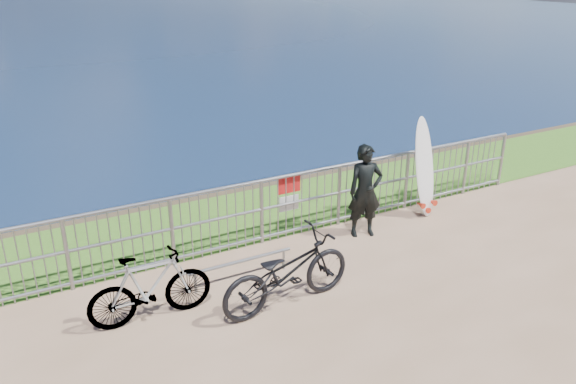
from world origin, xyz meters
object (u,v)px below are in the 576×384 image
surfer (365,191)px  bicycle_near (287,272)px  bicycle_far (150,287)px  surfboard (425,171)px

surfer → bicycle_near: size_ratio=0.82×
bicycle_near → bicycle_far: bicycle_near is taller
surfboard → bicycle_far: size_ratio=1.15×
surfer → surfboard: bearing=23.3°
surfboard → bicycle_near: size_ratio=0.94×
surfer → bicycle_far: surfer is taller
bicycle_near → bicycle_far: (-1.69, 0.54, -0.03)m
surfboard → bicycle_near: 3.89m
surfer → bicycle_far: size_ratio=1.00×
surfer → bicycle_far: (-3.85, -0.71, -0.32)m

